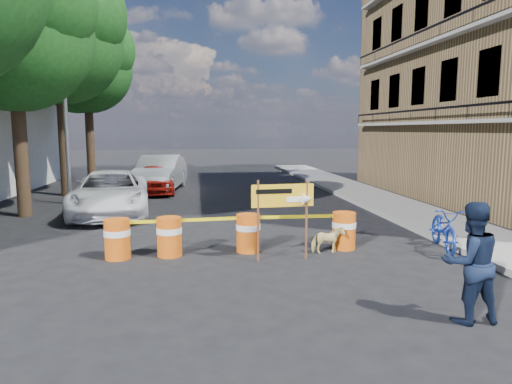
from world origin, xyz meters
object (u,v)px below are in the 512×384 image
object	(u,v)px
barrel_far_left	(117,238)
barrel_far_right	(344,230)
sedan_red	(156,178)
barrel_mid_right	(248,232)
bicycle	(445,209)
suv_white	(110,193)
sedan_silver	(160,173)
barrel_mid_left	(169,236)
pedestrian	(471,262)
detour_sign	(291,201)
dog	(328,240)

from	to	relation	value
barrel_far_left	barrel_far_right	size ratio (longest dim) A/B	1.00
sedan_red	barrel_mid_right	bearing A→B (deg)	-77.83
bicycle	suv_white	distance (m)	10.57
barrel_far_left	sedan_silver	distance (m)	11.72
barrel_mid_right	suv_white	distance (m)	6.80
barrel_mid_right	suv_white	world-z (taller)	suv_white
barrel_mid_right	barrel_far_right	xyz separation A→B (m)	(2.33, -0.04, 0.00)
barrel_mid_left	pedestrian	size ratio (longest dim) A/B	0.49
detour_sign	sedan_red	world-z (taller)	detour_sign
pedestrian	sedan_silver	distance (m)	16.90
barrel_far_left	barrel_far_right	bearing A→B (deg)	1.93
bicycle	dog	xyz separation A→B (m)	(-2.86, 0.03, -0.69)
detour_sign	dog	bearing A→B (deg)	17.56
barrel_mid_right	sedan_red	bearing A→B (deg)	105.96
bicycle	sedan_red	size ratio (longest dim) A/B	0.50
detour_sign	bicycle	size ratio (longest dim) A/B	0.89
detour_sign	sedan_silver	bearing A→B (deg)	101.85
dog	barrel_mid_left	bearing A→B (deg)	78.07
detour_sign	sedan_red	distance (m)	12.16
barrel_far_left	suv_white	bearing A→B (deg)	101.47
dog	barrel_far_left	bearing A→B (deg)	79.96
barrel_mid_left	sedan_silver	bearing A→B (deg)	95.29
suv_white	sedan_red	distance (m)	5.39
sedan_red	suv_white	bearing A→B (deg)	-105.15
barrel_far_right	barrel_mid_left	bearing A→B (deg)	-178.58
barrel_far_left	sedan_silver	bearing A→B (deg)	89.67
pedestrian	sedan_red	bearing A→B (deg)	-69.17
suv_white	barrel_mid_right	bearing A→B (deg)	-58.95
barrel_mid_right	detour_sign	xyz separation A→B (m)	(0.84, -0.82, 0.85)
detour_sign	pedestrian	world-z (taller)	pedestrian
barrel_mid_right	barrel_far_right	size ratio (longest dim) A/B	1.00
barrel_mid_right	dog	size ratio (longest dim) A/B	1.20
barrel_far_right	dog	bearing A→B (deg)	-144.06
barrel_far_left	dog	distance (m)	4.81
dog	bicycle	bearing A→B (deg)	-98.48
suv_white	sedan_silver	size ratio (longest dim) A/B	1.04
dog	barrel_far_right	bearing A→B (deg)	-61.85
barrel_mid_right	dog	bearing A→B (deg)	-12.62
sedan_red	sedan_silver	distance (m)	0.84
barrel_far_left	barrel_mid_left	xyz separation A→B (m)	(1.14, 0.08, 0.00)
barrel_far_left	bicycle	distance (m)	7.69
dog	sedan_red	distance (m)	12.13
bicycle	sedan_red	bearing A→B (deg)	140.16
sedan_red	pedestrian	bearing A→B (deg)	-72.46
barrel_far_right	bicycle	size ratio (longest dim) A/B	0.45
pedestrian	suv_white	bearing A→B (deg)	-55.14
barrel_far_right	dog	world-z (taller)	barrel_far_right
suv_white	barrel_far_right	bearing A→B (deg)	-46.42
barrel_mid_right	pedestrian	distance (m)	5.25
bicycle	barrel_far_left	bearing A→B (deg)	-166.35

